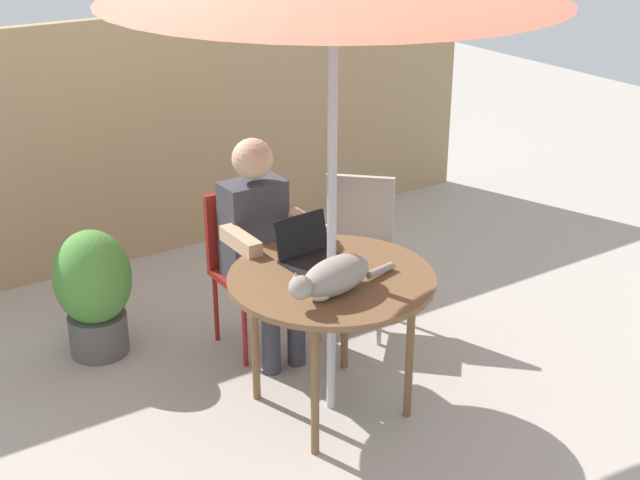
{
  "coord_description": "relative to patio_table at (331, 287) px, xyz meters",
  "views": [
    {
      "loc": [
        -2.14,
        -3.14,
        2.59
      ],
      "look_at": [
        0.0,
        0.1,
        0.9
      ],
      "focal_mm": 49.5,
      "sensor_mm": 36.0,
      "label": 1
    }
  ],
  "objects": [
    {
      "name": "potted_plant_near_fence",
      "position": [
        -0.79,
        1.18,
        -0.29
      ],
      "size": [
        0.43,
        0.43,
        0.74
      ],
      "color": "#595654",
      "rests_on": "ground"
    },
    {
      "name": "chair_occupied",
      "position": [
        0.0,
        0.84,
        -0.15
      ],
      "size": [
        0.4,
        0.4,
        0.9
      ],
      "color": "maroon",
      "rests_on": "ground"
    },
    {
      "name": "laptop",
      "position": [
        0.01,
        0.22,
        0.13
      ],
      "size": [
        0.32,
        0.27,
        0.21
      ],
      "color": "black",
      "rests_on": "patio_table"
    },
    {
      "name": "person_seated",
      "position": [
        0.0,
        0.68,
        0.02
      ],
      "size": [
        0.48,
        0.48,
        1.24
      ],
      "color": "#3F3F47",
      "rests_on": "ground"
    },
    {
      "name": "chair_empty",
      "position": [
        0.64,
        0.67,
        -0.15
      ],
      "size": [
        0.57,
        0.57,
        0.9
      ],
      "color": "#B2A899",
      "rests_on": "ground"
    },
    {
      "name": "patio_table",
      "position": [
        0.0,
        0.0,
        0.0
      ],
      "size": [
        1.01,
        1.01,
        0.75
      ],
      "color": "brown",
      "rests_on": "ground"
    },
    {
      "name": "cat",
      "position": [
        -0.11,
        -0.16,
        0.15
      ],
      "size": [
        0.65,
        0.27,
        0.17
      ],
      "color": "gray",
      "rests_on": "patio_table"
    },
    {
      "name": "ground_plane",
      "position": [
        0.0,
        0.0,
        -0.68
      ],
      "size": [
        14.0,
        14.0,
        0.0
      ],
      "primitive_type": "plane",
      "color": "#ADA399"
    },
    {
      "name": "fence_back",
      "position": [
        0.0,
        2.3,
        0.15
      ],
      "size": [
        5.48,
        0.08,
        1.66
      ],
      "primitive_type": "cube",
      "color": "tan",
      "rests_on": "ground"
    }
  ]
}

